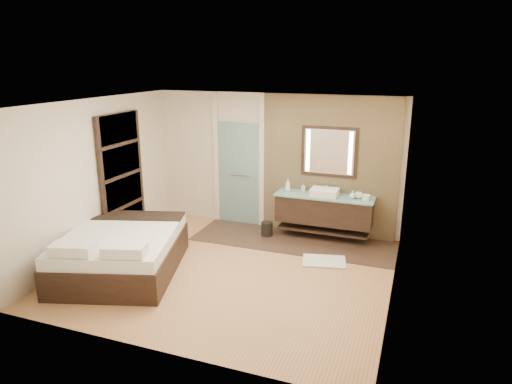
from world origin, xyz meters
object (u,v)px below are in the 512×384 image
at_px(vanity, 324,210).
at_px(mirror_unit, 329,152).
at_px(bed, 121,252).
at_px(waste_bin, 267,229).

distance_m(vanity, mirror_unit, 1.10).
relative_size(vanity, bed, 0.72).
distance_m(mirror_unit, waste_bin, 1.91).
bearing_deg(bed, mirror_unit, 28.36).
relative_size(mirror_unit, waste_bin, 3.78).
height_order(mirror_unit, waste_bin, mirror_unit).
height_order(bed, waste_bin, bed).
distance_m(bed, waste_bin, 2.85).
bearing_deg(waste_bin, mirror_unit, 25.15).
bearing_deg(vanity, mirror_unit, 90.00).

